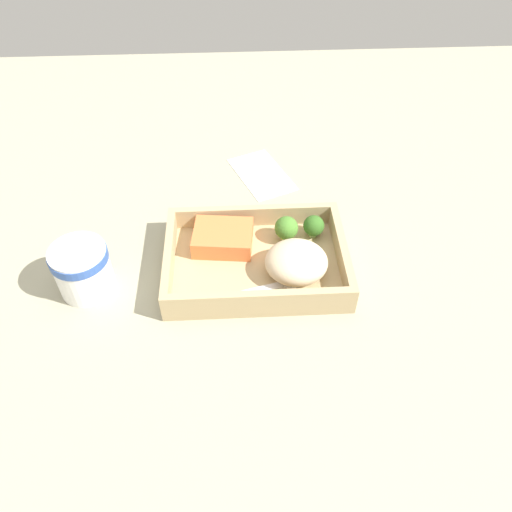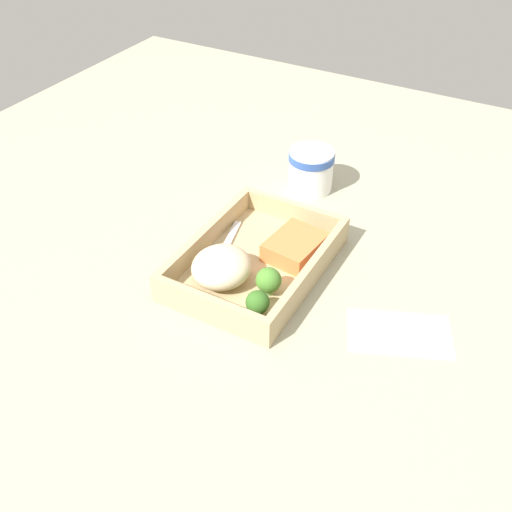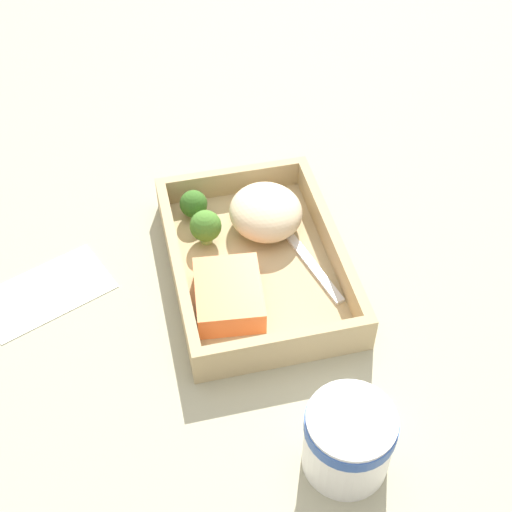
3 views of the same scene
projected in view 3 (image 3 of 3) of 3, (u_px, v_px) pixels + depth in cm
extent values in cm
cube|color=#A09C81|center=(256.00, 277.00, 86.17)|extent=(160.00, 160.00, 2.00)
cube|color=tan|center=(256.00, 268.00, 85.00)|extent=(28.07, 19.76, 1.20)
cube|color=tan|center=(332.00, 241.00, 84.70)|extent=(28.07, 1.20, 3.57)
cube|color=tan|center=(177.00, 268.00, 81.82)|extent=(28.07, 1.20, 3.57)
cube|color=tan|center=(285.00, 346.00, 74.32)|extent=(1.20, 17.36, 3.57)
cube|color=tan|center=(232.00, 181.00, 92.20)|extent=(1.20, 17.36, 3.57)
cube|color=orange|center=(229.00, 295.00, 79.38)|extent=(10.15, 8.36, 3.06)
ellipsoid|color=beige|center=(266.00, 212.00, 87.06)|extent=(9.55, 8.95, 5.14)
cylinder|color=#78A35C|center=(206.00, 237.00, 86.68)|extent=(1.46, 1.46, 1.54)
sphere|color=#477D2B|center=(206.00, 226.00, 85.34)|extent=(3.85, 3.85, 3.85)
cylinder|color=#7FA460|center=(194.00, 213.00, 89.71)|extent=(1.32, 1.32, 1.27)
sphere|color=#346421|center=(194.00, 204.00, 88.55)|extent=(3.47, 3.47, 3.47)
cube|color=silver|center=(313.00, 266.00, 84.09)|extent=(12.29, 4.12, 0.44)
cube|color=silver|center=(281.00, 225.00, 88.88)|extent=(3.84, 2.97, 0.44)
cylinder|color=white|center=(348.00, 441.00, 65.74)|extent=(8.25, 8.25, 7.97)
cylinder|color=#3356A8|center=(351.00, 425.00, 63.65)|extent=(8.50, 8.50, 1.43)
cube|color=white|center=(46.00, 291.00, 83.13)|extent=(13.39, 16.64, 0.24)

